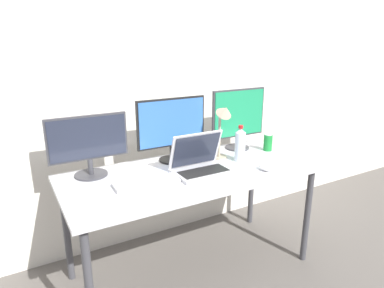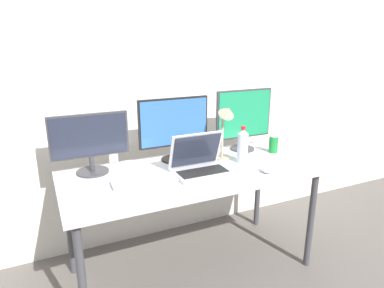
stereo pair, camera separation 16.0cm
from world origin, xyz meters
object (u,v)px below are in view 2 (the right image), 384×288
Objects in this scene: keyboard_main at (144,181)px; water_bottle at (242,146)px; monitor_right at (244,118)px; desk_lamp at (226,122)px; laptop_silver at (199,163)px; soda_can_near_keyboard at (273,144)px; work_desk at (192,180)px; mouse_by_keyboard at (266,170)px; monitor_left at (90,141)px; monitor_center at (174,126)px.

water_bottle is (0.72, 0.06, 0.11)m from keyboard_main.
desk_lamp is at bearing -146.83° from monitor_right.
monitor_right is at bearing 29.07° from laptop_silver.
water_bottle reaches higher than soda_can_near_keyboard.
work_desk is 0.42m from water_bottle.
work_desk is 17.18× the size of mouse_by_keyboard.
laptop_silver is 0.92× the size of keyboard_main.
mouse_by_keyboard is at bearing -81.65° from water_bottle.
monitor_left is 1.36× the size of laptop_silver.
monitor_center reaches higher than water_bottle.
keyboard_main is 0.73m from water_bottle.
mouse_by_keyboard is (0.41, -0.23, 0.08)m from work_desk.
desk_lamp is at bearing 24.67° from laptop_silver.
keyboard_main is at bearing -170.07° from work_desk.
soda_can_near_keyboard is at bearing 46.66° from mouse_by_keyboard.
monitor_center is 0.68m from mouse_by_keyboard.
keyboard_main is (-0.31, -0.29, -0.24)m from monitor_center.
monitor_right is at bearing 56.27° from water_bottle.
monitor_left is at bearing 169.53° from desk_lamp.
laptop_silver is at bearing -53.18° from work_desk.
desk_lamp reaches higher than monitor_left.
water_bottle is 0.20m from desk_lamp.
monitor_right is at bearing 21.31° from keyboard_main.
water_bottle is at bearing 7.21° from laptop_silver.
mouse_by_keyboard is at bearing -25.76° from laptop_silver.
soda_can_near_keyboard reaches higher than work_desk.
laptop_silver is 1.39× the size of water_bottle.
monitor_left is 0.70m from laptop_silver.
laptop_silver is 0.36m from water_bottle.
monitor_center is 0.57m from monitor_right.
monitor_right is (1.13, 0.00, 0.04)m from monitor_left.
soda_can_near_keyboard is at bearing -42.26° from monitor_right.
monitor_left is at bearing 158.13° from work_desk.
mouse_by_keyboard reaches higher than work_desk.
keyboard_main is (-0.37, -0.02, -0.05)m from laptop_silver.
monitor_right is 0.54m from mouse_by_keyboard.
desk_lamp is at bearing -10.47° from monitor_left.
monitor_right reaches higher than soda_can_near_keyboard.
work_desk is at bearing 151.42° from mouse_by_keyboard.
monitor_center reaches higher than work_desk.
work_desk is 0.69m from monitor_left.
soda_can_near_keyboard is (1.05, 0.14, 0.05)m from keyboard_main.
work_desk is 0.39m from monitor_center.
laptop_silver reaches higher than work_desk.
desk_lamp is (0.87, -0.16, 0.07)m from monitor_left.
monitor_right is 1.21× the size of keyboard_main.
monitor_center is at bearing 45.76° from keyboard_main.
water_bottle is at bearing 7.33° from keyboard_main.
desk_lamp is (-0.42, -0.01, 0.21)m from soda_can_near_keyboard.
monitor_center is at bearing 150.29° from water_bottle.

